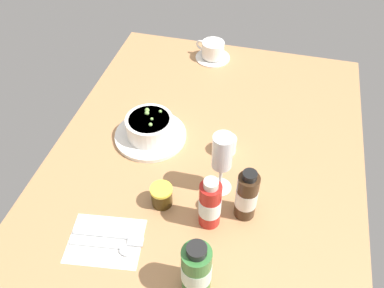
# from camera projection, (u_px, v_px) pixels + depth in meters

# --- Properties ---
(ground_plane) EXTENTS (1.10, 0.84, 0.03)m
(ground_plane) POSITION_uv_depth(u_px,v_px,m) (206.00, 157.00, 1.12)
(ground_plane) COLOR #B27F51
(porridge_bowl) EXTENTS (0.20, 0.20, 0.08)m
(porridge_bowl) POSITION_uv_depth(u_px,v_px,m) (150.00, 128.00, 1.12)
(porridge_bowl) COLOR white
(porridge_bowl) RESTS_ON ground_plane
(cutlery_setting) EXTENTS (0.15, 0.18, 0.01)m
(cutlery_setting) POSITION_uv_depth(u_px,v_px,m) (107.00, 241.00, 0.91)
(cutlery_setting) COLOR white
(cutlery_setting) RESTS_ON ground_plane
(coffee_cup) EXTENTS (0.12, 0.13, 0.06)m
(coffee_cup) POSITION_uv_depth(u_px,v_px,m) (213.00, 51.00, 1.40)
(coffee_cup) COLOR white
(coffee_cup) RESTS_ON ground_plane
(creamer_jug) EXTENTS (0.05, 0.06, 0.06)m
(creamer_jug) POSITION_uv_depth(u_px,v_px,m) (227.00, 145.00, 1.09)
(creamer_jug) COLOR white
(creamer_jug) RESTS_ON ground_plane
(wine_glass) EXTENTS (0.06, 0.06, 0.18)m
(wine_glass) POSITION_uv_depth(u_px,v_px,m) (222.00, 155.00, 0.93)
(wine_glass) COLOR white
(wine_glass) RESTS_ON ground_plane
(jam_jar) EXTENTS (0.05, 0.05, 0.06)m
(jam_jar) POSITION_uv_depth(u_px,v_px,m) (162.00, 196.00, 0.97)
(jam_jar) COLOR #36260B
(jam_jar) RESTS_ON ground_plane
(sauce_bottle_red) EXTENTS (0.05, 0.05, 0.15)m
(sauce_bottle_red) POSITION_uv_depth(u_px,v_px,m) (210.00, 204.00, 0.90)
(sauce_bottle_red) COLOR #B21E19
(sauce_bottle_red) RESTS_ON ground_plane
(sauce_bottle_green) EXTENTS (0.06, 0.06, 0.15)m
(sauce_bottle_green) POSITION_uv_depth(u_px,v_px,m) (196.00, 269.00, 0.79)
(sauce_bottle_green) COLOR #337233
(sauce_bottle_green) RESTS_ON ground_plane
(sauce_bottle_brown) EXTENTS (0.05, 0.05, 0.15)m
(sauce_bottle_brown) POSITION_uv_depth(u_px,v_px,m) (247.00, 196.00, 0.92)
(sauce_bottle_brown) COLOR #382314
(sauce_bottle_brown) RESTS_ON ground_plane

